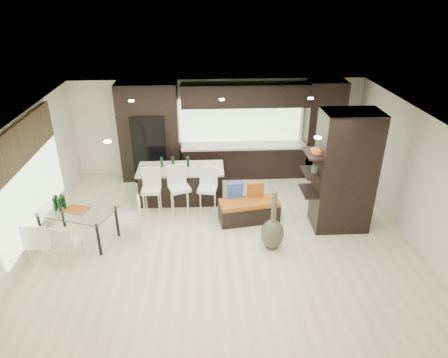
{
  "coord_description": "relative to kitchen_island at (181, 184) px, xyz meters",
  "views": [
    {
      "loc": [
        -0.41,
        -7.23,
        5.03
      ],
      "look_at": [
        0.0,
        0.6,
        1.15
      ],
      "focal_mm": 32.0,
      "sensor_mm": 36.0,
      "label": 1
    }
  ],
  "objects": [
    {
      "name": "ground",
      "position": [
        1.02,
        -1.8,
        -0.44
      ],
      "size": [
        8.0,
        8.0,
        0.0
      ],
      "primitive_type": "plane",
      "color": "beige",
      "rests_on": "ground"
    },
    {
      "name": "back_wall",
      "position": [
        1.02,
        1.7,
        0.91
      ],
      "size": [
        8.0,
        0.02,
        2.7
      ],
      "primitive_type": "cube",
      "color": "white",
      "rests_on": "ground"
    },
    {
      "name": "left_wall",
      "position": [
        -2.98,
        -1.8,
        0.91
      ],
      "size": [
        0.02,
        7.0,
        2.7
      ],
      "primitive_type": "cube",
      "color": "white",
      "rests_on": "ground"
    },
    {
      "name": "right_wall",
      "position": [
        5.02,
        -1.8,
        0.91
      ],
      "size": [
        0.02,
        7.0,
        2.7
      ],
      "primitive_type": "cube",
      "color": "white",
      "rests_on": "ground"
    },
    {
      "name": "ceiling",
      "position": [
        1.02,
        -1.8,
        2.26
      ],
      "size": [
        8.0,
        7.0,
        0.02
      ],
      "primitive_type": "cube",
      "color": "white",
      "rests_on": "ground"
    },
    {
      "name": "window_left",
      "position": [
        -2.94,
        -1.6,
        0.91
      ],
      "size": [
        0.04,
        3.2,
        1.9
      ],
      "primitive_type": "cube",
      "color": "#B2D199",
      "rests_on": "left_wall"
    },
    {
      "name": "window_back",
      "position": [
        1.62,
        1.66,
        1.11
      ],
      "size": [
        3.4,
        0.04,
        1.2
      ],
      "primitive_type": "cube",
      "color": "#B2D199",
      "rests_on": "back_wall"
    },
    {
      "name": "stone_accent",
      "position": [
        -2.91,
        -1.6,
        1.81
      ],
      "size": [
        0.08,
        3.0,
        0.8
      ],
      "primitive_type": "cube",
      "color": "brown",
      "rests_on": "left_wall"
    },
    {
      "name": "ceiling_spots",
      "position": [
        1.02,
        -1.55,
        2.24
      ],
      "size": [
        4.0,
        3.0,
        0.02
      ],
      "primitive_type": "cube",
      "color": "white",
      "rests_on": "ceiling"
    },
    {
      "name": "back_cabinetry",
      "position": [
        1.52,
        1.37,
        0.91
      ],
      "size": [
        6.8,
        0.68,
        2.7
      ],
      "primitive_type": "cube",
      "color": "black",
      "rests_on": "ground"
    },
    {
      "name": "refrigerator",
      "position": [
        -0.88,
        1.32,
        0.51
      ],
      "size": [
        0.9,
        0.68,
        1.9
      ],
      "primitive_type": "cube",
      "color": "black",
      "rests_on": "ground"
    },
    {
      "name": "partition_column",
      "position": [
        3.62,
        -1.4,
        0.91
      ],
      "size": [
        1.2,
        0.8,
        2.7
      ],
      "primitive_type": "cube",
      "color": "black",
      "rests_on": "ground"
    },
    {
      "name": "kitchen_island",
      "position": [
        0.0,
        0.0,
        0.0
      ],
      "size": [
        2.12,
        0.92,
        0.88
      ],
      "primitive_type": "cube",
      "rotation": [
        0.0,
        0.0,
        -0.0
      ],
      "color": "black",
      "rests_on": "ground"
    },
    {
      "name": "stool_left",
      "position": [
        -0.65,
        -0.77,
        0.04
      ],
      "size": [
        0.43,
        0.43,
        0.97
      ],
      "primitive_type": "cube",
      "rotation": [
        0.0,
        0.0,
        -0.01
      ],
      "color": "white",
      "rests_on": "ground"
    },
    {
      "name": "stool_mid",
      "position": [
        0.0,
        -0.78,
        0.06
      ],
      "size": [
        0.57,
        0.57,
        1.01
      ],
      "primitive_type": "cube",
      "rotation": [
        0.0,
        0.0,
        0.33
      ],
      "color": "white",
      "rests_on": "ground"
    },
    {
      "name": "stool_right",
      "position": [
        0.65,
        -0.77,
        0.03
      ],
      "size": [
        0.49,
        0.49,
        0.95
      ],
      "primitive_type": "cube",
      "rotation": [
        0.0,
        0.0,
        -0.18
      ],
      "color": "white",
      "rests_on": "ground"
    },
    {
      "name": "bench",
      "position": [
        1.6,
        -1.1,
        -0.18
      ],
      "size": [
        1.45,
        0.74,
        0.53
      ],
      "primitive_type": "cube",
      "rotation": [
        0.0,
        0.0,
        0.16
      ],
      "color": "black",
      "rests_on": "ground"
    },
    {
      "name": "floor_vase",
      "position": [
        1.97,
        -2.17,
        0.22
      ],
      "size": [
        0.54,
        0.54,
        1.32
      ],
      "primitive_type": null,
      "rotation": [
        0.0,
        0.0,
        -0.13
      ],
      "color": "#444A35",
      "rests_on": "ground"
    },
    {
      "name": "dining_table",
      "position": [
        -2.11,
        -1.68,
        -0.07
      ],
      "size": [
        1.76,
        1.34,
        0.75
      ],
      "primitive_type": "cube",
      "rotation": [
        0.0,
        0.0,
        -0.34
      ],
      "color": "white",
      "rests_on": "ground"
    },
    {
      "name": "chair_near",
      "position": [
        -2.11,
        -2.42,
        -0.03
      ],
      "size": [
        0.52,
        0.52,
        0.82
      ],
      "primitive_type": "cube",
      "rotation": [
        0.0,
        0.0,
        -0.17
      ],
      "color": "white",
      "rests_on": "ground"
    },
    {
      "name": "chair_far",
      "position": [
        -2.59,
        -2.44,
        0.01
      ],
      "size": [
        0.51,
        0.51,
        0.91
      ],
      "primitive_type": "cube",
      "rotation": [
        0.0,
        0.0,
        -0.04
      ],
      "color": "white",
      "rests_on": "ground"
    },
    {
      "name": "chair_end",
      "position": [
        -1.02,
        -1.68,
        -0.01
      ],
      "size": [
        0.55,
        0.55,
        0.86
      ],
      "primitive_type": "cube",
      "rotation": [
        0.0,
        0.0,
        1.78
      ],
      "color": "white",
      "rests_on": "ground"
    }
  ]
}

